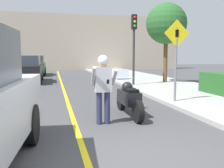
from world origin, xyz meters
name	(u,v)px	position (x,y,z in m)	size (l,w,h in m)	color
ground_plane	(129,167)	(0.00, 0.00, 0.00)	(80.00, 80.00, 0.00)	#424244
road_center_line	(67,100)	(-0.60, 6.00, 0.00)	(0.12, 36.00, 0.01)	yellow
building_backdrop	(62,42)	(0.00, 26.00, 3.17)	(28.00, 1.20, 6.35)	#B2A38E
motorcycle	(129,98)	(0.95, 3.12, 0.49)	(0.62, 2.16, 1.27)	black
person_biker	(103,82)	(0.09, 2.42, 1.03)	(0.59, 0.47, 1.69)	#282D4C
crossing_sign	(176,53)	(2.97, 4.28, 1.78)	(0.91, 0.08, 2.74)	slate
traffic_light	(134,36)	(3.13, 9.26, 2.69)	(0.26, 0.30, 3.69)	#2D2D30
street_tree	(166,24)	(5.31, 10.00, 3.48)	(2.33, 2.33, 4.54)	brown
parked_car_black	(27,69)	(-2.69, 12.99, 0.86)	(1.88, 4.20, 1.68)	black
parked_car_green	(34,65)	(-2.64, 18.77, 0.86)	(1.88, 4.20, 1.68)	black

